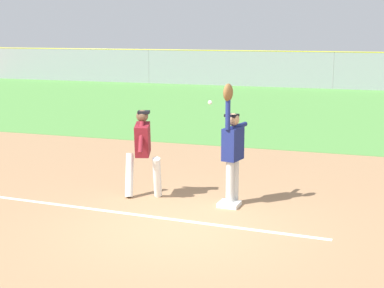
{
  "coord_description": "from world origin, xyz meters",
  "views": [
    {
      "loc": [
        3.14,
        -8.78,
        3.22
      ],
      "look_at": [
        -0.46,
        1.74,
        1.05
      ],
      "focal_mm": 55.01,
      "sensor_mm": 36.0,
      "label": 1
    }
  ],
  "objects_px": {
    "first_base": "(229,204)",
    "parked_car_white": "(212,70)",
    "parked_car_tan": "(304,71)",
    "fielder": "(232,146)",
    "baseball": "(210,102)",
    "runner": "(143,147)"
  },
  "relations": [
    {
      "from": "fielder",
      "to": "runner",
      "type": "distance_m",
      "value": 1.76
    },
    {
      "from": "first_base",
      "to": "runner",
      "type": "distance_m",
      "value": 1.98
    },
    {
      "from": "first_base",
      "to": "parked_car_tan",
      "type": "relative_size",
      "value": 0.08
    },
    {
      "from": "fielder",
      "to": "baseball",
      "type": "height_order",
      "value": "fielder"
    },
    {
      "from": "runner",
      "to": "parked_car_white",
      "type": "relative_size",
      "value": 0.39
    },
    {
      "from": "first_base",
      "to": "baseball",
      "type": "xyz_separation_m",
      "value": [
        -0.36,
        -0.08,
        1.89
      ]
    },
    {
      "from": "first_base",
      "to": "parked_car_white",
      "type": "height_order",
      "value": "parked_car_white"
    },
    {
      "from": "fielder",
      "to": "parked_car_tan",
      "type": "relative_size",
      "value": 0.5
    },
    {
      "from": "first_base",
      "to": "runner",
      "type": "height_order",
      "value": "runner"
    },
    {
      "from": "parked_car_white",
      "to": "first_base",
      "type": "bearing_deg",
      "value": -72.91
    },
    {
      "from": "first_base",
      "to": "parked_car_white",
      "type": "distance_m",
      "value": 27.25
    },
    {
      "from": "parked_car_tan",
      "to": "fielder",
      "type": "bearing_deg",
      "value": -91.36
    },
    {
      "from": "parked_car_white",
      "to": "parked_car_tan",
      "type": "distance_m",
      "value": 5.8
    },
    {
      "from": "runner",
      "to": "parked_car_tan",
      "type": "xyz_separation_m",
      "value": [
        -0.75,
        26.5,
        -0.32
      ]
    },
    {
      "from": "first_base",
      "to": "runner",
      "type": "relative_size",
      "value": 0.22
    },
    {
      "from": "parked_car_tan",
      "to": "parked_car_white",
      "type": "bearing_deg",
      "value": 178.74
    },
    {
      "from": "fielder",
      "to": "runner",
      "type": "xyz_separation_m",
      "value": [
        -1.75,
        -0.11,
        -0.12
      ]
    },
    {
      "from": "parked_car_white",
      "to": "parked_car_tan",
      "type": "bearing_deg",
      "value": 4.95
    },
    {
      "from": "fielder",
      "to": "parked_car_white",
      "type": "bearing_deg",
      "value": -61.12
    },
    {
      "from": "fielder",
      "to": "baseball",
      "type": "distance_m",
      "value": 0.92
    },
    {
      "from": "first_base",
      "to": "parked_car_white",
      "type": "xyz_separation_m",
      "value": [
        -8.25,
        25.97,
        0.63
      ]
    },
    {
      "from": "baseball",
      "to": "parked_car_tan",
      "type": "relative_size",
      "value": 0.02
    }
  ]
}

